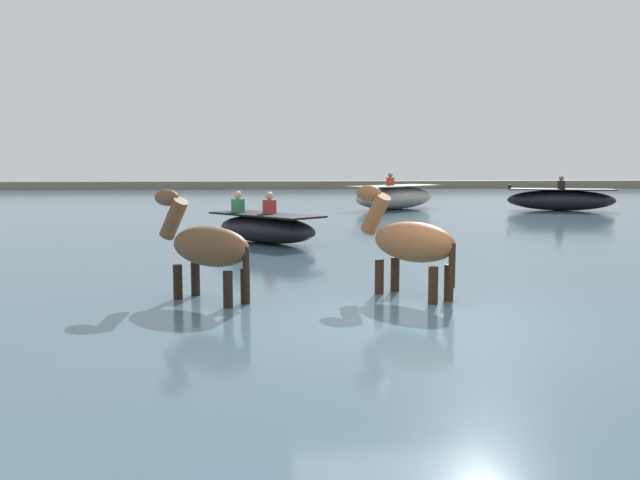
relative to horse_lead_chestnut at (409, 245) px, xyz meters
The scene contains 9 objects.
ground_plane 1.76m from the horse_lead_chestnut, 102.77° to the right, with size 120.00×120.00×0.00m, color #756B56.
water_surface 8.72m from the horse_lead_chestnut, 91.99° to the left, with size 90.00×90.00×0.42m, color #476675.
horse_lead_chestnut is the anchor object (origin of this frame).
horse_trailing_bay 2.63m from the horse_lead_chestnut, behind, with size 1.45×1.33×1.82m.
boat_mid_outer 17.39m from the horse_lead_chestnut, 79.99° to the left, with size 4.13×3.85×1.37m.
boat_near_port 18.18m from the horse_lead_chestnut, 60.51° to the left, with size 4.05×2.49×1.28m.
boat_distant_east 6.63m from the horse_lead_chestnut, 106.37° to the left, with size 2.71×2.88×1.12m.
channel_buoy 11.47m from the horse_lead_chestnut, 103.28° to the left, with size 0.30×0.30×0.69m.
far_shoreline 38.55m from the horse_lead_chestnut, 90.45° to the left, with size 80.00×2.40×0.94m, color gray.
Camera 1 is at (-1.57, -7.55, 2.17)m, focal length 38.99 mm.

